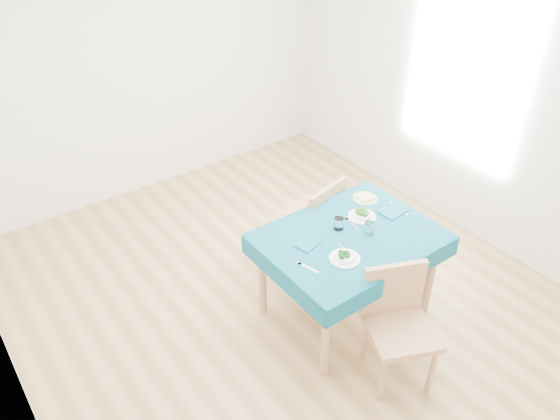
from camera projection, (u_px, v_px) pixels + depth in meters
room_shell at (280, 151)px, 3.82m from camera, size 4.02×4.52×2.73m
table at (347, 275)px, 4.20m from camera, size 1.27×0.97×0.76m
chair_near at (403, 319)px, 3.59m from camera, size 0.59×0.61×1.09m
chair_far at (307, 207)px, 4.63m from camera, size 0.55×0.59×1.14m
bowl_near at (345, 256)px, 3.75m from camera, size 0.22×0.22×0.07m
bowl_far at (362, 214)px, 4.16m from camera, size 0.21×0.21×0.07m
fork_near at (308, 268)px, 3.69m from camera, size 0.07×0.17×0.00m
knife_near at (346, 251)px, 3.83m from camera, size 0.05×0.22×0.00m
fork_far at (352, 224)px, 4.10m from camera, size 0.05×0.18×0.00m
knife_far at (398, 208)px, 4.28m from camera, size 0.04×0.21×0.00m
napkin_near at (308, 243)px, 3.91m from camera, size 0.22×0.18×0.01m
napkin_far at (393, 211)px, 4.24m from camera, size 0.22×0.16×0.01m
tumbler_center at (339, 224)px, 4.03m from camera, size 0.07×0.07×0.09m
tumbler_side at (369, 228)px, 3.99m from camera, size 0.07×0.07×0.09m
side_plate at (365, 198)px, 4.39m from camera, size 0.20×0.20×0.01m
bread_slice at (365, 197)px, 4.38m from camera, size 0.13×0.13×0.02m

